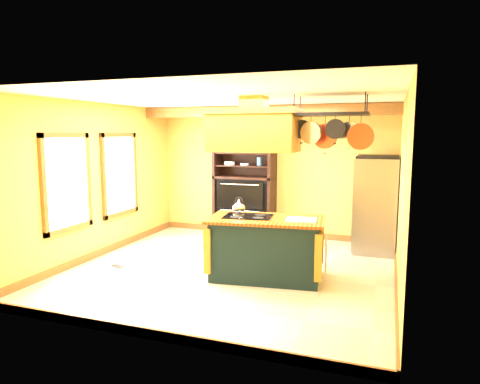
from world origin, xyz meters
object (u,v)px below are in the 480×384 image
Objects in this scene: pot_rack at (331,124)px; refrigerator at (375,206)px; kitchen_island at (266,247)px; hutch at (245,196)px; range_hood at (254,129)px.

pot_rack reaches higher than refrigerator.
kitchen_island is 1.05× the size of refrigerator.
hutch is at bearing 130.40° from pot_rack.
range_hood reaches higher than refrigerator.
range_hood reaches higher than hutch.
hutch reaches higher than kitchen_island.
refrigerator is (1.48, 2.09, 0.37)m from kitchen_island.
kitchen_island is at bearing 179.97° from pot_rack.
range_hood is 2.97m from hutch.
range_hood is 1.12m from pot_rack.
hutch is (-0.97, 2.45, -1.37)m from range_hood.
refrigerator is at bearing -7.71° from hutch.
pot_rack is 0.51× the size of hutch.
refrigerator is (0.56, 2.09, -1.46)m from pot_rack.
pot_rack is at bearing -7.10° from kitchen_island.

